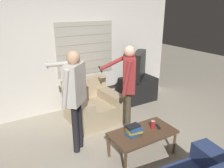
# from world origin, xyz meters

# --- Properties ---
(ground_plane) EXTENTS (16.00, 16.00, 0.00)m
(ground_plane) POSITION_xyz_m (0.00, 0.00, 0.00)
(ground_plane) COLOR #B2A893
(wall_back) EXTENTS (5.20, 0.08, 2.55)m
(wall_back) POSITION_xyz_m (0.01, 2.03, 1.28)
(wall_back) COLOR silver
(wall_back) RESTS_ON ground_plane
(armchair_beige) EXTENTS (1.01, 0.99, 0.81)m
(armchair_beige) POSITION_xyz_m (0.12, 1.27, 0.30)
(armchair_beige) COLOR tan
(armchair_beige) RESTS_ON ground_plane
(coffee_table) EXTENTS (1.01, 0.53, 0.42)m
(coffee_table) POSITION_xyz_m (0.28, -0.18, 0.37)
(coffee_table) COLOR brown
(coffee_table) RESTS_ON ground_plane
(tv_stand) EXTENTS (0.82, 0.56, 0.57)m
(tv_stand) POSITION_xyz_m (1.51, 1.57, 0.29)
(tv_stand) COLOR black
(tv_stand) RESTS_ON ground_plane
(tv) EXTENTS (0.72, 0.69, 0.64)m
(tv) POSITION_xyz_m (1.50, 1.57, 0.89)
(tv) COLOR black
(tv) RESTS_ON tv_stand
(person_left_standing) EXTENTS (0.49, 0.81, 1.63)m
(person_left_standing) POSITION_xyz_m (-0.53, 0.48, 1.03)
(person_left_standing) COLOR black
(person_left_standing) RESTS_ON ground_plane
(person_right_standing) EXTENTS (0.55, 0.77, 1.60)m
(person_right_standing) POSITION_xyz_m (0.49, 0.55, 1.01)
(person_right_standing) COLOR #4C4233
(person_right_standing) RESTS_ON ground_plane
(book_stack) EXTENTS (0.26, 0.20, 0.14)m
(book_stack) POSITION_xyz_m (0.13, -0.16, 0.48)
(book_stack) COLOR #284C89
(book_stack) RESTS_ON coffee_table
(soda_can) EXTENTS (0.07, 0.07, 0.13)m
(soda_can) POSITION_xyz_m (0.48, -0.17, 0.48)
(soda_can) COLOR red
(soda_can) RESTS_ON coffee_table
(spare_remote) EXTENTS (0.09, 0.14, 0.02)m
(spare_remote) POSITION_xyz_m (0.57, -0.19, 0.43)
(spare_remote) COLOR black
(spare_remote) RESTS_ON coffee_table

